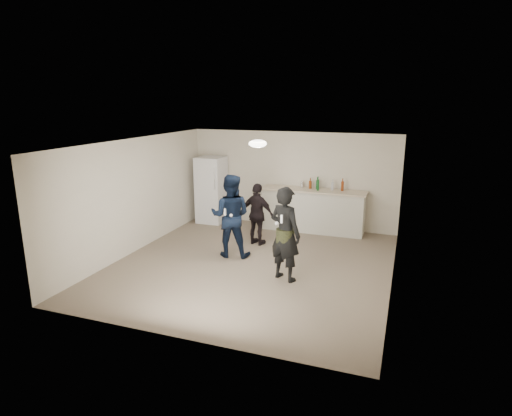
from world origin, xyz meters
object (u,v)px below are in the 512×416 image
(man, at_px, (231,216))
(woman, at_px, (285,234))
(fridge, at_px, (211,190))
(spectator, at_px, (258,214))
(counter, at_px, (312,211))
(shaker, at_px, (302,184))

(man, distance_m, woman, 1.66)
(fridge, relative_size, spectator, 1.24)
(woman, xyz_separation_m, spectator, (-1.15, 1.71, -0.17))
(woman, bearing_deg, spectator, -33.30)
(counter, height_order, spectator, spectator)
(counter, height_order, shaker, shaker)
(counter, relative_size, woman, 1.45)
(fridge, height_order, shaker, fridge)
(fridge, xyz_separation_m, man, (1.54, -2.28, -0.01))
(man, height_order, woman, same)
(counter, bearing_deg, fridge, -178.57)
(man, relative_size, woman, 1.00)
(spectator, bearing_deg, counter, -109.78)
(counter, height_order, woman, woman)
(counter, bearing_deg, man, -118.28)
(fridge, xyz_separation_m, spectator, (1.84, -1.39, -0.18))
(shaker, xyz_separation_m, woman, (0.50, -3.32, -0.28))
(woman, bearing_deg, shaker, -58.60)
(shaker, bearing_deg, woman, -81.37)
(spectator, bearing_deg, man, 85.27)
(counter, bearing_deg, woman, -86.65)
(counter, height_order, man, man)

